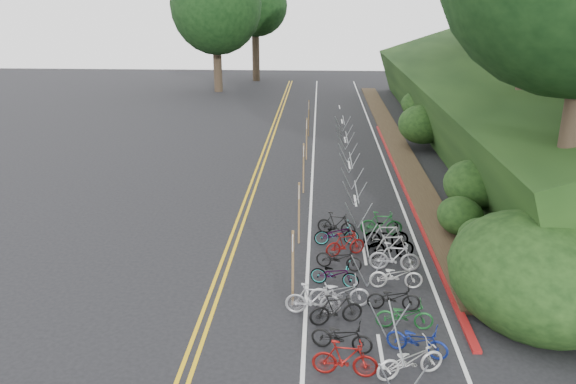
{
  "coord_description": "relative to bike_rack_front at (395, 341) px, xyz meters",
  "views": [
    {
      "loc": [
        1.29,
        -15.14,
        9.14
      ],
      "look_at": [
        0.04,
        7.34,
        1.3
      ],
      "focal_mm": 35.0,
      "sensor_mm": 36.0,
      "label": 1
    }
  ],
  "objects": [
    {
      "name": "red_curb",
      "position": [
        2.36,
        14.77,
        -0.81
      ],
      "size": [
        0.25,
        28.0,
        0.1
      ],
      "primitive_type": "cube",
      "color": "maroon",
      "rests_on": "ground"
    },
    {
      "name": "embankment",
      "position": [
        9.62,
        21.81,
        1.71
      ],
      "size": [
        14.3,
        48.14,
        9.11
      ],
      "color": "black",
      "rests_on": "ground"
    },
    {
      "name": "ground",
      "position": [
        -3.34,
        2.77,
        -0.86
      ],
      "size": [
        120.0,
        120.0,
        0.0
      ],
      "primitive_type": "plane",
      "color": "black",
      "rests_on": "ground"
    },
    {
      "name": "bike_front",
      "position": [
        -2.12,
        2.58,
        -0.35
      ],
      "size": [
        0.53,
        1.72,
        1.03
      ],
      "primitive_type": "imported",
      "rotation": [
        0.0,
        0.0,
        1.55
      ],
      "color": "#9E9EA3",
      "rests_on": "ground"
    },
    {
      "name": "bike_valet",
      "position": [
        -0.33,
        4.15,
        -0.38
      ],
      "size": [
        3.19,
        10.82,
        1.07
      ],
      "color": "maroon",
      "rests_on": "ground"
    },
    {
      "name": "signpost_near",
      "position": [
        -2.76,
        3.1,
        0.58
      ],
      "size": [
        0.08,
        0.4,
        2.52
      ],
      "color": "brown",
      "rests_on": "ground"
    },
    {
      "name": "signposts_rest",
      "position": [
        -2.74,
        16.77,
        0.57
      ],
      "size": [
        0.08,
        18.4,
        2.5
      ],
      "color": "brown",
      "rests_on": "ground"
    },
    {
      "name": "bike_rack_front",
      "position": [
        0.0,
        0.0,
        0.0
      ],
      "size": [
        1.15,
        2.96,
        1.18
      ],
      "color": "gray",
      "rests_on": "ground"
    },
    {
      "name": "bike_racks_rest",
      "position": [
        -0.34,
        15.77,
        -0.01
      ],
      "size": [
        1.14,
        23.0,
        1.17
      ],
      "color": "gray",
      "rests_on": "ground"
    },
    {
      "name": "road_markings",
      "position": [
        -2.71,
        12.87,
        -0.86
      ],
      "size": [
        7.47,
        80.0,
        0.01
      ],
      "color": "gold",
      "rests_on": "ground"
    }
  ]
}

